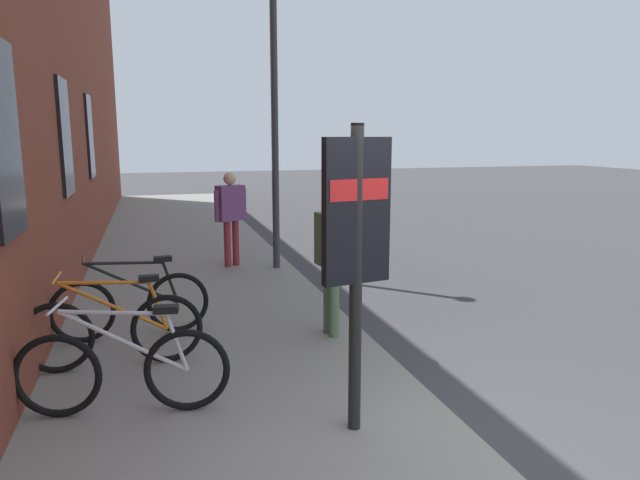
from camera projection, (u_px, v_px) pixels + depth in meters
ground at (355, 275)px, 10.08m from camera, size 60.00×60.00×0.00m
sidewalk_pavement at (188, 258)px, 11.20m from camera, size 24.00×3.50×0.12m
station_facade at (65, 48)px, 10.84m from camera, size 22.00×0.65×8.12m
bicycle_end_of_row at (124, 370)px, 4.77m from camera, size 0.49×1.76×0.97m
bicycle_far_end at (114, 330)px, 5.74m from camera, size 0.48×1.77×0.97m
bicycle_by_door at (132, 304)px, 6.61m from camera, size 0.48×1.77×0.97m
transit_info_sign at (356, 231)px, 4.32m from camera, size 0.18×0.56×2.40m
pedestrian_near_bus at (231, 209)px, 10.13m from camera, size 0.41×0.59×1.67m
pedestrian_by_facade at (331, 250)px, 6.59m from camera, size 0.63×0.29×1.66m
street_lamp at (274, 101)px, 9.66m from camera, size 0.28×0.28×4.82m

